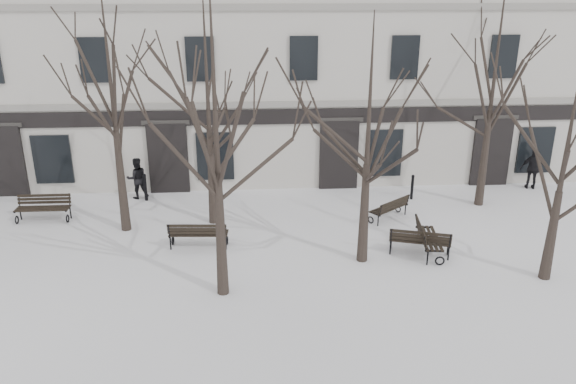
{
  "coord_description": "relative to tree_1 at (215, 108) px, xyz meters",
  "views": [
    {
      "loc": [
        -0.13,
        -14.23,
        8.08
      ],
      "look_at": [
        1.05,
        3.0,
        1.69
      ],
      "focal_mm": 35.0,
      "sensor_mm": 36.0,
      "label": 1
    }
  ],
  "objects": [
    {
      "name": "tree_3",
      "position": [
        9.38,
        0.21,
        -1.2
      ],
      "size": [
        4.5,
        4.5,
        6.43
      ],
      "color": "black",
      "rests_on": "ground"
    },
    {
      "name": "pedestrian_b",
      "position": [
        -3.71,
        7.72,
        -5.22
      ],
      "size": [
        0.98,
        0.87,
        1.67
      ],
      "primitive_type": "imported",
      "rotation": [
        0.0,
        0.0,
        3.49
      ],
      "color": "black",
      "rests_on": "ground"
    },
    {
      "name": "ground",
      "position": [
        1.0,
        0.41,
        -5.22
      ],
      "size": [
        100.0,
        100.0,
        0.0
      ],
      "primitive_type": "plane",
      "color": "white",
      "rests_on": "ground"
    },
    {
      "name": "bench_2",
      "position": [
        6.11,
        1.89,
        -4.7
      ],
      "size": [
        1.99,
        1.2,
        0.95
      ],
      "rotation": [
        0.0,
        0.0,
        2.84
      ],
      "color": "black",
      "rests_on": "ground"
    },
    {
      "name": "tree_5",
      "position": [
        -0.54,
        5.02,
        -0.1
      ],
      "size": [
        5.73,
        5.73,
        8.18
      ],
      "color": "black",
      "rests_on": "ground"
    },
    {
      "name": "bench_4",
      "position": [
        5.88,
        4.84,
        -4.76
      ],
      "size": [
        1.66,
        1.49,
        0.84
      ],
      "rotation": [
        0.0,
        0.0,
        3.81
      ],
      "color": "black",
      "rests_on": "ground"
    },
    {
      "name": "tree_1",
      "position": [
        0.0,
        0.0,
        0.0
      ],
      "size": [
        5.84,
        5.84,
        8.35
      ],
      "color": "black",
      "rests_on": "ground"
    },
    {
      "name": "building",
      "position": [
        1.0,
        13.36,
        0.3
      ],
      "size": [
        40.4,
        10.2,
        11.4
      ],
      "color": "beige",
      "rests_on": "ground"
    },
    {
      "name": "bench_5",
      "position": [
        6.41,
        2.12,
        -4.7
      ],
      "size": [
        0.91,
        1.96,
        0.95
      ],
      "rotation": [
        0.0,
        0.0,
        1.45
      ],
      "color": "black",
      "rests_on": "ground"
    },
    {
      "name": "bollard_a",
      "position": [
        -3.35,
        7.42,
        -4.62
      ],
      "size": [
        0.14,
        0.14,
        1.12
      ],
      "color": "black",
      "rests_on": "ground"
    },
    {
      "name": "bench_3",
      "position": [
        -6.7,
        5.61,
        -4.7
      ],
      "size": [
        1.9,
        0.7,
        0.95
      ],
      "rotation": [
        0.0,
        0.0,
        -0.0
      ],
      "color": "black",
      "rests_on": "ground"
    },
    {
      "name": "bench_1",
      "position": [
        -0.9,
        2.91,
        -4.7
      ],
      "size": [
        1.94,
        0.82,
        0.95
      ],
      "rotation": [
        0.0,
        0.0,
        3.07
      ],
      "color": "black",
      "rests_on": "ground"
    },
    {
      "name": "tree_4",
      "position": [
        -3.57,
        4.57,
        0.07
      ],
      "size": [
        5.92,
        5.92,
        8.46
      ],
      "color": "black",
      "rests_on": "ground"
    },
    {
      "name": "bollard_b",
      "position": [
        7.25,
        6.82,
        -4.67
      ],
      "size": [
        0.13,
        0.13,
        1.03
      ],
      "color": "black",
      "rests_on": "ground"
    },
    {
      "name": "tree_2",
      "position": [
        4.25,
        1.69,
        -0.56
      ],
      "size": [
        5.22,
        5.22,
        7.46
      ],
      "color": "black",
      "rests_on": "ground"
    },
    {
      "name": "tree_6",
      "position": [
        9.72,
        6.08,
        0.31
      ],
      "size": [
        6.19,
        6.19,
        8.84
      ],
      "color": "black",
      "rests_on": "ground"
    },
    {
      "name": "pedestrian_c",
      "position": [
        12.62,
        7.73,
        -5.22
      ],
      "size": [
        1.11,
        0.69,
        1.76
      ],
      "primitive_type": "imported",
      "rotation": [
        0.0,
        0.0,
        2.87
      ],
      "color": "black",
      "rests_on": "ground"
    }
  ]
}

